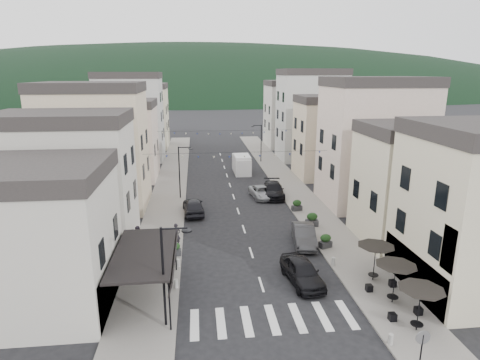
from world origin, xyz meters
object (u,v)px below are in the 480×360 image
at_px(parked_car_d, 274,190).
at_px(parked_car_e, 193,206).
at_px(pedestrian_b, 139,237).
at_px(parked_car_a, 302,271).
at_px(parked_car_b, 304,235).
at_px(pedestrian_a, 176,235).
at_px(delivery_van, 242,164).
at_px(parked_car_c, 262,192).

distance_m(parked_car_d, parked_car_e, 10.43).
bearing_deg(pedestrian_b, parked_car_a, -18.91).
height_order(parked_car_b, pedestrian_a, pedestrian_a).
bearing_deg(parked_car_a, pedestrian_b, 143.59).
bearing_deg(pedestrian_a, parked_car_b, 1.96).
height_order(parked_car_e, pedestrian_b, pedestrian_b).
bearing_deg(pedestrian_b, delivery_van, 76.06).
xyz_separation_m(parked_car_e, pedestrian_b, (-4.36, -8.09, 0.23)).
height_order(parked_car_a, parked_car_d, parked_car_a).
distance_m(parked_car_b, pedestrian_b, 13.56).
relative_size(parked_car_a, pedestrian_b, 2.53).
xyz_separation_m(delivery_van, pedestrian_b, (-11.19, -24.87, -0.23)).
relative_size(parked_car_e, pedestrian_a, 2.53).
distance_m(parked_car_b, parked_car_d, 13.42).
xyz_separation_m(parked_car_a, parked_car_d, (1.80, 19.57, -0.01)).
height_order(parked_car_a, parked_car_e, parked_car_e).
bearing_deg(parked_car_c, pedestrian_b, -141.50).
bearing_deg(pedestrian_b, pedestrian_a, 11.98).
relative_size(parked_car_c, pedestrian_b, 2.47).
bearing_deg(parked_car_b, parked_car_e, 145.22).
bearing_deg(parked_car_e, pedestrian_a, 75.48).
distance_m(parked_car_c, pedestrian_b, 17.58).
xyz_separation_m(parked_car_c, parked_car_d, (1.45, 0.27, 0.15)).
relative_size(parked_car_a, parked_car_d, 0.86).
bearing_deg(parked_car_e, parked_car_a, 111.79).
bearing_deg(pedestrian_a, parked_car_c, 58.96).
distance_m(parked_car_a, parked_car_e, 16.41).
relative_size(parked_car_d, delivery_van, 1.00).
relative_size(pedestrian_a, pedestrian_b, 1.02).
distance_m(parked_car_b, parked_car_c, 13.23).
xyz_separation_m(parked_car_a, parked_car_b, (1.80, 6.15, -0.02)).
bearing_deg(parked_car_e, parked_car_b, 132.26).
height_order(parked_car_b, delivery_van, delivery_van).
bearing_deg(pedestrian_a, parked_car_d, 55.47).
bearing_deg(parked_car_b, parked_car_d, 97.95).
height_order(parked_car_a, pedestrian_a, pedestrian_a).
relative_size(parked_car_a, delivery_van, 0.87).
relative_size(parked_car_b, delivery_van, 0.88).
distance_m(parked_car_b, parked_car_e, 12.53).
distance_m(parked_car_e, pedestrian_b, 9.19).
distance_m(delivery_van, pedestrian_a, 26.09).
bearing_deg(parked_car_d, pedestrian_a, -123.61).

